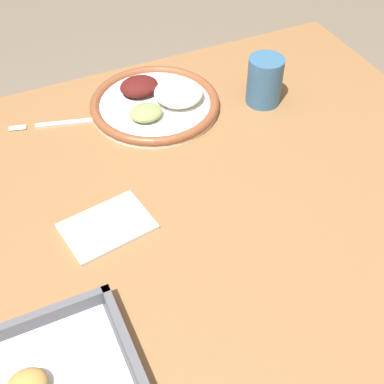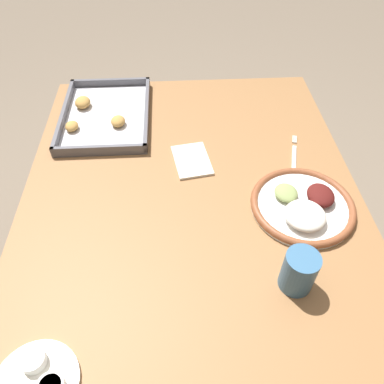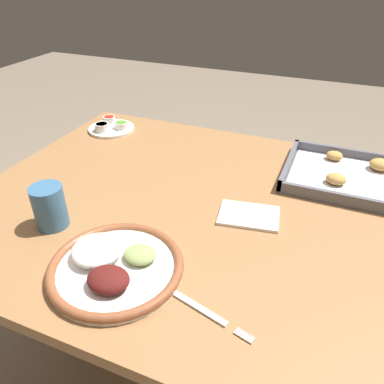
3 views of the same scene
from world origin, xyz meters
The scene contains 5 objects.
dining_table centered at (0.00, 0.00, 0.65)m, with size 1.19×0.93×0.75m.
dinner_plate centered at (-0.07, -0.29, 0.76)m, with size 0.28×0.28×0.05m.
fork centered at (0.12, -0.32, 0.75)m, with size 0.21×0.07×0.00m.
drinking_cup centered at (-0.29, -0.22, 0.80)m, with size 0.07×0.07×0.10m.
napkin centered at (0.13, -0.01, 0.75)m, with size 0.16×0.12×0.01m.
Camera 1 is at (0.25, 0.59, 1.44)m, focal length 50.00 mm.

